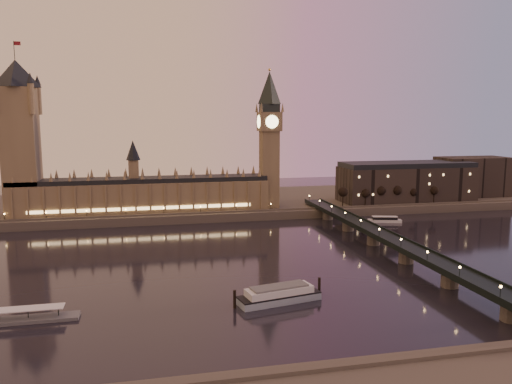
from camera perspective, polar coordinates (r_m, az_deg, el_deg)
ground at (r=258.06m, az=-3.78°, el=-8.13°), size 700.00×700.00×0.00m
far_embankment at (r=420.98m, az=-3.11°, el=-1.23°), size 560.00×130.00×6.00m
palace_of_westminster at (r=369.37m, az=-12.81°, el=0.15°), size 180.00×26.62×52.00m
victoria_tower at (r=375.26m, az=-25.40°, el=6.44°), size 31.68×31.68×118.00m
big_ben at (r=376.81m, az=1.54°, el=6.97°), size 17.68×17.68×104.00m
westminster_bridge at (r=284.36m, az=14.88°, el=-5.69°), size 13.20×260.00×15.30m
city_block at (r=444.08m, az=19.14°, el=1.33°), size 155.00×45.00×34.00m
bare_tree_0 at (r=387.38m, az=10.15°, el=-0.19°), size 6.83×6.83×13.88m
bare_tree_1 at (r=393.27m, az=12.15°, el=-0.12°), size 6.83×6.83×13.88m
bare_tree_2 at (r=399.63m, az=14.09°, el=-0.05°), size 6.83×6.83×13.88m
bare_tree_3 at (r=406.44m, az=15.97°, el=0.02°), size 6.83×6.83×13.88m
bare_tree_4 at (r=413.67m, az=17.79°, el=0.08°), size 6.83×6.83×13.88m
bare_tree_5 at (r=421.30m, az=19.54°, el=0.14°), size 6.83×6.83×13.88m
cruise_boat_b at (r=367.89m, az=14.49°, el=-3.07°), size 23.99×11.51×4.30m
moored_barge at (r=205.39m, az=2.67°, el=-11.63°), size 38.62×16.17×7.22m
pontoon_pier at (r=206.52m, az=-25.81°, el=-12.90°), size 43.98×7.33×11.73m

